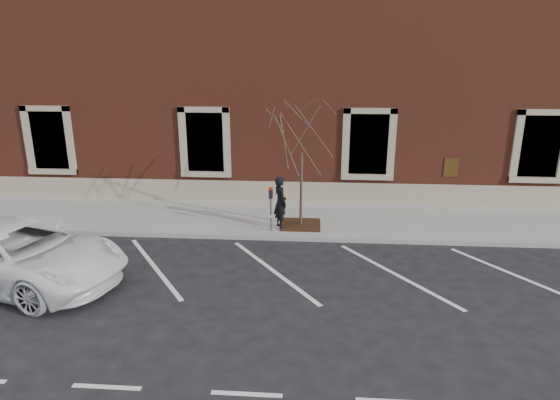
# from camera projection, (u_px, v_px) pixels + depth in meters

# --- Properties ---
(ground) EXTENTS (120.00, 120.00, 0.00)m
(ground) POSITION_uv_depth(u_px,v_px,m) (279.00, 240.00, 14.46)
(ground) COLOR #28282B
(ground) RESTS_ON ground
(sidewalk_near) EXTENTS (40.00, 3.50, 0.15)m
(sidewalk_near) POSITION_uv_depth(u_px,v_px,m) (282.00, 219.00, 16.11)
(sidewalk_near) COLOR gray
(sidewalk_near) RESTS_ON ground
(curb_near) EXTENTS (40.00, 0.12, 0.15)m
(curb_near) POSITION_uv_depth(u_px,v_px,m) (278.00, 238.00, 14.39)
(curb_near) COLOR #9E9E99
(curb_near) RESTS_ON ground
(parking_stripes) EXTENTS (28.00, 4.40, 0.01)m
(parking_stripes) POSITION_uv_depth(u_px,v_px,m) (272.00, 270.00, 12.36)
(parking_stripes) COLOR silver
(parking_stripes) RESTS_ON ground
(building_civic) EXTENTS (40.00, 8.62, 8.00)m
(building_civic) POSITION_uv_depth(u_px,v_px,m) (292.00, 91.00, 20.70)
(building_civic) COLOR maroon
(building_civic) RESTS_ON ground
(man) EXTENTS (0.64, 0.73, 1.68)m
(man) POSITION_uv_depth(u_px,v_px,m) (280.00, 202.00, 14.85)
(man) COLOR black
(man) RESTS_ON sidewalk_near
(parking_meter) EXTENTS (0.13, 0.10, 1.40)m
(parking_meter) POSITION_uv_depth(u_px,v_px,m) (271.00, 201.00, 14.54)
(parking_meter) COLOR #595B60
(parking_meter) RESTS_ON sidewalk_near
(tree_grate) EXTENTS (1.28, 1.28, 0.03)m
(tree_grate) POSITION_uv_depth(u_px,v_px,m) (301.00, 225.00, 15.28)
(tree_grate) COLOR #3A2212
(tree_grate) RESTS_ON sidewalk_near
(sapling) EXTENTS (2.61, 2.61, 4.36)m
(sapling) POSITION_uv_depth(u_px,v_px,m) (302.00, 132.00, 14.41)
(sapling) COLOR #46322B
(sapling) RESTS_ON sidewalk_near
(white_truck) EXTENTS (5.97, 3.84, 1.53)m
(white_truck) POSITION_uv_depth(u_px,v_px,m) (17.00, 254.00, 11.48)
(white_truck) COLOR white
(white_truck) RESTS_ON ground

